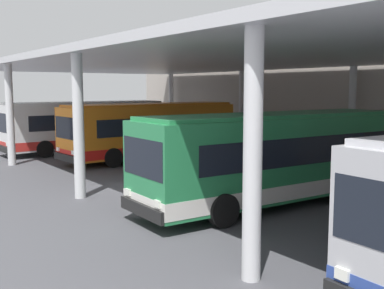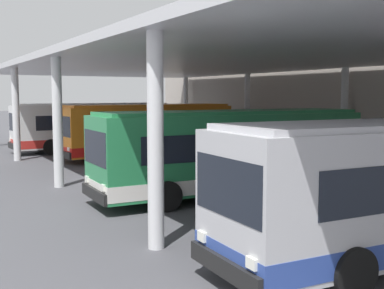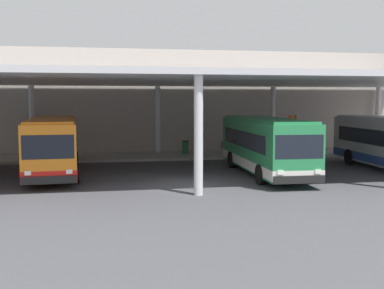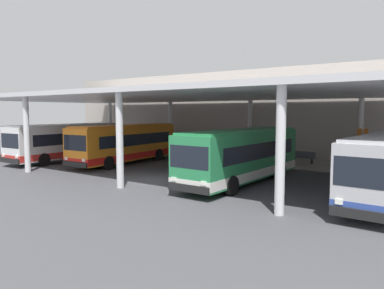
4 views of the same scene
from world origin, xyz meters
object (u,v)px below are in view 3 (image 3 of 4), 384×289
at_px(bus_middle_bay, 265,145).
at_px(bench_waiting, 233,147).
at_px(bus_second_bay, 53,145).
at_px(trash_bin, 185,147).
at_px(banner_sign, 292,129).

relative_size(bus_middle_bay, bench_waiting, 5.89).
height_order(bus_second_bay, trash_bin, bus_second_bay).
xyz_separation_m(bus_second_bay, bench_waiting, (12.36, 7.18, -0.99)).
bearing_deg(bus_middle_bay, trash_bin, 107.49).
xyz_separation_m(bus_middle_bay, banner_sign, (5.05, 8.25, 0.32)).
bearing_deg(bus_second_bay, bench_waiting, 30.15).
distance_m(bus_second_bay, banner_sign, 17.90).
bearing_deg(bus_second_bay, banner_sign, 20.63).
bearing_deg(bus_second_bay, bus_middle_bay, -9.43).
height_order(bus_middle_bay, bench_waiting, bus_middle_bay).
distance_m(bench_waiting, banner_sign, 4.66).
bearing_deg(bus_middle_bay, banner_sign, 58.55).
xyz_separation_m(bus_middle_bay, trash_bin, (-2.95, 9.35, -0.98)).
bearing_deg(banner_sign, bus_second_bay, -159.37).
height_order(bus_second_bay, bus_middle_bay, same).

